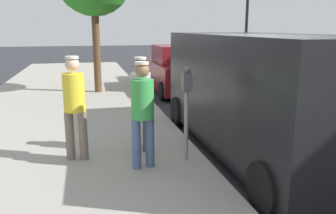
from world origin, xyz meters
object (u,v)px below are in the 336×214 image
at_px(parked_van, 259,91).
at_px(traffic_light_corner, 262,4).
at_px(pedestrian_in_yellow, 74,102).
at_px(pedestrian_in_green, 143,109).
at_px(parking_meter_near, 187,98).
at_px(pedestrian_in_gray, 141,98).
at_px(parked_sedan_behind, 177,70).

height_order(parked_van, traffic_light_corner, traffic_light_corner).
bearing_deg(pedestrian_in_yellow, pedestrian_in_green, 149.39).
distance_m(parking_meter_near, traffic_light_corner, 15.45).
relative_size(parking_meter_near, traffic_light_corner, 0.29).
bearing_deg(pedestrian_in_green, pedestrian_in_gray, -97.10).
relative_size(pedestrian_in_green, parked_sedan_behind, 0.37).
xyz_separation_m(pedestrian_in_gray, traffic_light_corner, (-8.69, -12.35, 2.43)).
bearing_deg(parked_sedan_behind, traffic_light_corner, -136.86).
bearing_deg(parked_sedan_behind, parked_van, 88.15).
height_order(parking_meter_near, pedestrian_in_gray, pedestrian_in_gray).
xyz_separation_m(parking_meter_near, pedestrian_in_gray, (0.63, -0.62, -0.10)).
relative_size(parking_meter_near, pedestrian_in_green, 0.93).
bearing_deg(pedestrian_in_green, parking_meter_near, -168.07).
height_order(pedestrian_in_gray, parked_van, parked_van).
bearing_deg(traffic_light_corner, parked_sedan_behind, 43.14).
bearing_deg(parking_meter_near, pedestrian_in_gray, -44.67).
bearing_deg(traffic_light_corner, pedestrian_in_yellow, 52.05).
distance_m(parking_meter_near, pedestrian_in_gray, 0.89).
xyz_separation_m(parking_meter_near, pedestrian_in_yellow, (1.72, -0.44, -0.07)).
bearing_deg(pedestrian_in_gray, pedestrian_in_green, 82.90).
bearing_deg(pedestrian_in_yellow, traffic_light_corner, -127.95).
xyz_separation_m(pedestrian_in_green, pedestrian_in_yellow, (1.00, -0.59, 0.03)).
bearing_deg(parking_meter_near, parked_van, -162.90).
bearing_deg(traffic_light_corner, pedestrian_in_gray, 54.89).
bearing_deg(pedestrian_in_gray, parking_meter_near, 135.33).
bearing_deg(traffic_light_corner, parked_van, 62.35).
distance_m(pedestrian_in_gray, parked_van, 2.14).
xyz_separation_m(parking_meter_near, parked_van, (-1.50, -0.46, -0.03)).
bearing_deg(pedestrian_in_yellow, parked_sedan_behind, -117.52).
height_order(pedestrian_in_gray, parked_sedan_behind, pedestrian_in_gray).
height_order(parking_meter_near, parked_van, parked_van).
bearing_deg(parked_van, pedestrian_in_gray, -4.32).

